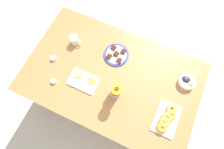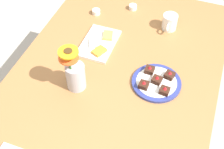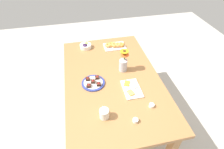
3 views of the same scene
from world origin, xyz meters
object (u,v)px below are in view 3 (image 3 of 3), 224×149
Objects in this scene: dessert_plate at (93,83)px; coffee_mug at (104,113)px; dining_table at (112,83)px; jam_cup_honey at (135,120)px; croissant_platter at (115,45)px; flower_vase at (123,64)px; grape_bowl at (86,46)px; cheese_platter at (131,89)px; jam_cup_berry at (152,105)px.

coffee_mug is at bearing -174.77° from dessert_plate.
jam_cup_honey reaches higher than dining_table.
dining_table is 0.60m from croissant_platter.
flower_vase is at bearing -29.19° from coffee_mug.
dessert_plate is (0.52, 0.28, -0.00)m from jam_cup_honey.
dessert_plate is 0.96× the size of flower_vase.
jam_cup_honey is (-1.15, 0.08, -0.01)m from croissant_platter.
grape_bowl is 3.06× the size of jam_cup_honey.
grape_bowl is 0.92m from cheese_platter.
jam_cup_berry is (-1.09, -0.48, -0.01)m from grape_bowl.
dining_table is at bearing 7.54° from jam_cup_honey.
flower_vase is at bearing 178.30° from croissant_platter.
jam_cup_berry is (-1.03, -0.11, -0.01)m from croissant_platter.
jam_cup_berry is (-0.46, -0.27, 0.10)m from dining_table.
croissant_platter is (-0.06, -0.38, -0.01)m from grape_bowl.
coffee_mug reaches higher than jam_cup_berry.
grape_bowl reaches higher than jam_cup_berry.
dessert_plate reaches higher than jam_cup_honey.
coffee_mug is 0.45× the size of cheese_platter.
flower_vase reaches higher than coffee_mug.
jam_cup_honey is (-0.57, -0.08, 0.10)m from dining_table.
grape_bowl reaches higher than dining_table.
jam_cup_honey is at bearing -112.43° from coffee_mug.
dessert_plate is at bearing 103.80° from dining_table.
coffee_mug reaches higher than grape_bowl.
flower_vase is (0.09, -0.15, 0.17)m from dining_table.
coffee_mug is at bearing -177.55° from grape_bowl.
dining_table is 33.33× the size of jam_cup_berry.
flower_vase reaches higher than grape_bowl.
jam_cup_berry is 0.20× the size of dessert_plate.
flower_vase reaches higher than cheese_platter.
coffee_mug is 0.80× the size of grape_bowl.
croissant_platter and dessert_plate have the same top height.
jam_cup_honey is (-1.21, -0.29, -0.01)m from grape_bowl.
coffee_mug reaches higher than dessert_plate.
grape_bowl is at bearing 2.45° from coffee_mug.
cheese_platter is 0.37m from jam_cup_honey.
jam_cup_berry is at bearing -58.08° from jam_cup_honey.
jam_cup_berry is (0.12, -0.19, 0.00)m from jam_cup_honey.
flower_vase is (0.31, 0.00, 0.08)m from cheese_platter.
jam_cup_honey is at bearing -166.33° from grape_bowl.
jam_cup_honey is at bearing 175.76° from croissant_platter.
dining_table is 6.45× the size of flower_vase.
jam_cup_honey and jam_cup_berry have the same top height.
cheese_platter is at bearing -114.18° from dessert_plate.
grape_bowl reaches higher than jam_cup_honey.
coffee_mug is 0.41× the size of croissant_platter.
flower_vase reaches higher than jam_cup_berry.
jam_cup_berry is at bearing -154.44° from cheese_platter.
cheese_platter is 0.32m from flower_vase.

